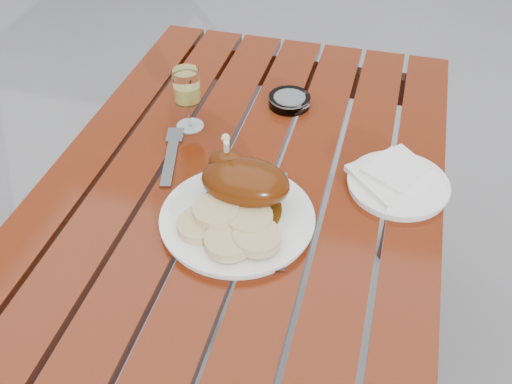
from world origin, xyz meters
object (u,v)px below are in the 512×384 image
ashtray (289,101)px  dinner_plate (237,219)px  table (247,288)px  side_plate (398,185)px  wine_glass (188,100)px

ashtray → dinner_plate: bearing=-91.1°
table → dinner_plate: dinner_plate is taller
side_plate → ashtray: (-0.28, 0.24, 0.00)m
side_plate → table: bearing=-173.2°
table → wine_glass: (-0.17, 0.13, 0.45)m
wine_glass → side_plate: size_ratio=0.71×
dinner_plate → wine_glass: size_ratio=2.00×
wine_glass → side_plate: (0.48, -0.09, -0.06)m
table → ashtray: (0.03, 0.27, 0.39)m
wine_glass → ashtray: wine_glass is taller
side_plate → dinner_plate: bearing=-147.8°
wine_glass → side_plate: 0.49m
ashtray → table: bearing=-96.9°
dinner_plate → side_plate: dinner_plate is taller
side_plate → ashtray: ashtray is taller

